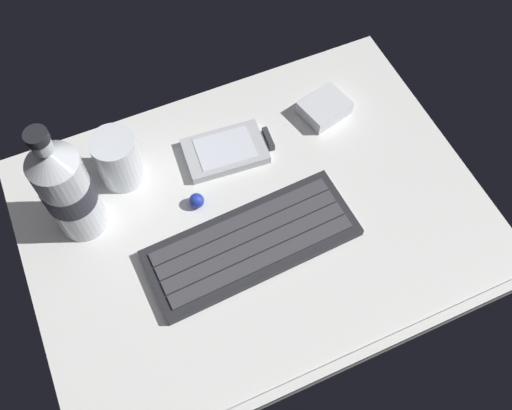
% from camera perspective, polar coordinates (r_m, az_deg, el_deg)
% --- Properties ---
extents(ground_plane, '(0.64, 0.48, 0.03)m').
position_cam_1_polar(ground_plane, '(0.81, 0.07, -1.49)').
color(ground_plane, silver).
extents(keyboard, '(0.29, 0.12, 0.02)m').
position_cam_1_polar(keyboard, '(0.78, -0.43, -3.81)').
color(keyboard, '#232328').
rests_on(keyboard, ground_plane).
extents(handheld_device, '(0.13, 0.09, 0.02)m').
position_cam_1_polar(handheld_device, '(0.85, -2.72, 5.59)').
color(handheld_device, '#B7BABF').
rests_on(handheld_device, ground_plane).
extents(juice_cup, '(0.06, 0.06, 0.09)m').
position_cam_1_polar(juice_cup, '(0.83, -13.65, 4.36)').
color(juice_cup, silver).
rests_on(juice_cup, ground_plane).
extents(water_bottle, '(0.07, 0.07, 0.21)m').
position_cam_1_polar(water_bottle, '(0.76, -18.52, 1.57)').
color(water_bottle, silver).
rests_on(water_bottle, ground_plane).
extents(charger_block, '(0.08, 0.07, 0.02)m').
position_cam_1_polar(charger_block, '(0.90, 6.89, 9.66)').
color(charger_block, silver).
rests_on(charger_block, ground_plane).
extents(trackball_mouse, '(0.02, 0.02, 0.02)m').
position_cam_1_polar(trackball_mouse, '(0.81, -5.99, 0.43)').
color(trackball_mouse, '#2338B2').
rests_on(trackball_mouse, ground_plane).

